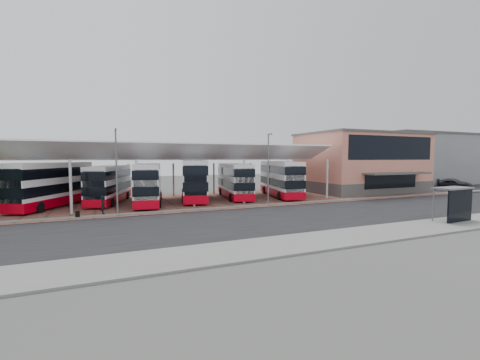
{
  "coord_description": "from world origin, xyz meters",
  "views": [
    {
      "loc": [
        -15.28,
        -25.6,
        5.41
      ],
      "look_at": [
        -1.14,
        7.06,
        2.92
      ],
      "focal_mm": 24.0,
      "sensor_mm": 36.0,
      "label": 1
    }
  ],
  "objects_px": {
    "bus_2": "(149,184)",
    "bus_4": "(234,181)",
    "bus_1": "(109,184)",
    "carpark_car_a": "(452,184)",
    "pedestrian": "(103,205)",
    "bus_0": "(52,185)",
    "bus_shelter": "(458,200)",
    "terminal": "(361,162)",
    "carpark_car_b": "(455,183)",
    "bus_3": "(194,180)",
    "bus_5": "(280,179)"
  },
  "relations": [
    {
      "from": "bus_5",
      "to": "carpark_car_b",
      "type": "xyz_separation_m",
      "value": [
        36.02,
        -0.62,
        -1.61
      ]
    },
    {
      "from": "bus_1",
      "to": "carpark_car_b",
      "type": "distance_m",
      "value": 57.98
    },
    {
      "from": "bus_2",
      "to": "bus_4",
      "type": "distance_m",
      "value": 11.31
    },
    {
      "from": "terminal",
      "to": "bus_1",
      "type": "xyz_separation_m",
      "value": [
        -37.47,
        1.22,
        -2.42
      ]
    },
    {
      "from": "carpark_car_a",
      "to": "terminal",
      "type": "bearing_deg",
      "value": 129.64
    },
    {
      "from": "terminal",
      "to": "bus_5",
      "type": "distance_m",
      "value": 15.82
    },
    {
      "from": "bus_1",
      "to": "bus_shelter",
      "type": "height_order",
      "value": "bus_1"
    },
    {
      "from": "bus_1",
      "to": "bus_2",
      "type": "height_order",
      "value": "bus_2"
    },
    {
      "from": "bus_shelter",
      "to": "bus_2",
      "type": "bearing_deg",
      "value": 133.22
    },
    {
      "from": "terminal",
      "to": "bus_0",
      "type": "height_order",
      "value": "terminal"
    },
    {
      "from": "bus_shelter",
      "to": "carpark_car_b",
      "type": "bearing_deg",
      "value": 29.74
    },
    {
      "from": "bus_1",
      "to": "bus_2",
      "type": "distance_m",
      "value": 4.92
    },
    {
      "from": "bus_1",
      "to": "pedestrian",
      "type": "height_order",
      "value": "bus_1"
    },
    {
      "from": "bus_4",
      "to": "carpark_car_a",
      "type": "xyz_separation_m",
      "value": [
        40.17,
        -2.67,
        -1.52
      ]
    },
    {
      "from": "carpark_car_b",
      "to": "bus_5",
      "type": "bearing_deg",
      "value": 144.71
    },
    {
      "from": "bus_5",
      "to": "pedestrian",
      "type": "distance_m",
      "value": 23.31
    },
    {
      "from": "bus_shelter",
      "to": "terminal",
      "type": "bearing_deg",
      "value": 60.28
    },
    {
      "from": "bus_1",
      "to": "bus_2",
      "type": "xyz_separation_m",
      "value": [
        4.14,
        -2.65,
        0.11
      ]
    },
    {
      "from": "bus_1",
      "to": "bus_4",
      "type": "distance_m",
      "value": 15.46
    },
    {
      "from": "pedestrian",
      "to": "carpark_car_a",
      "type": "xyz_separation_m",
      "value": [
        56.33,
        3.8,
        -0.13
      ]
    },
    {
      "from": "terminal",
      "to": "pedestrian",
      "type": "height_order",
      "value": "terminal"
    },
    {
      "from": "carpark_car_a",
      "to": "carpark_car_b",
      "type": "distance_m",
      "value": 2.53
    },
    {
      "from": "terminal",
      "to": "carpark_car_a",
      "type": "relative_size",
      "value": 4.35
    },
    {
      "from": "bus_1",
      "to": "terminal",
      "type": "bearing_deg",
      "value": 15.81
    },
    {
      "from": "bus_2",
      "to": "carpark_car_b",
      "type": "height_order",
      "value": "bus_2"
    },
    {
      "from": "bus_4",
      "to": "bus_5",
      "type": "distance_m",
      "value": 6.54
    },
    {
      "from": "bus_2",
      "to": "bus_shelter",
      "type": "xyz_separation_m",
      "value": [
        22.22,
        -21.01,
        -0.47
      ]
    },
    {
      "from": "bus_0",
      "to": "bus_3",
      "type": "xyz_separation_m",
      "value": [
        15.8,
        -0.11,
        0.09
      ]
    },
    {
      "from": "carpark_car_a",
      "to": "bus_2",
      "type": "bearing_deg",
      "value": 137.11
    },
    {
      "from": "bus_shelter",
      "to": "bus_3",
      "type": "bearing_deg",
      "value": 122.52
    },
    {
      "from": "bus_0",
      "to": "bus_1",
      "type": "xyz_separation_m",
      "value": [
        5.82,
        0.9,
        -0.21
      ]
    },
    {
      "from": "bus_0",
      "to": "bus_shelter",
      "type": "height_order",
      "value": "bus_0"
    },
    {
      "from": "bus_4",
      "to": "bus_5",
      "type": "bearing_deg",
      "value": 0.82
    },
    {
      "from": "bus_5",
      "to": "bus_4",
      "type": "bearing_deg",
      "value": -176.16
    },
    {
      "from": "bus_0",
      "to": "bus_3",
      "type": "relative_size",
      "value": 0.93
    },
    {
      "from": "bus_2",
      "to": "pedestrian",
      "type": "relative_size",
      "value": 6.61
    },
    {
      "from": "bus_2",
      "to": "bus_4",
      "type": "xyz_separation_m",
      "value": [
        11.25,
        1.18,
        -0.04
      ]
    },
    {
      "from": "bus_1",
      "to": "carpark_car_a",
      "type": "relative_size",
      "value": 2.58
    },
    {
      "from": "carpark_car_b",
      "to": "bus_4",
      "type": "bearing_deg",
      "value": 143.48
    },
    {
      "from": "bus_0",
      "to": "bus_3",
      "type": "distance_m",
      "value": 15.8
    },
    {
      "from": "bus_2",
      "to": "bus_4",
      "type": "bearing_deg",
      "value": 16.36
    },
    {
      "from": "carpark_car_a",
      "to": "carpark_car_b",
      "type": "xyz_separation_m",
      "value": [
        2.31,
        1.03,
        0.04
      ]
    },
    {
      "from": "bus_0",
      "to": "carpark_car_b",
      "type": "xyz_separation_m",
      "value": [
        63.7,
        -2.2,
        -1.61
      ]
    },
    {
      "from": "bus_4",
      "to": "bus_shelter",
      "type": "height_order",
      "value": "bus_4"
    },
    {
      "from": "terminal",
      "to": "bus_4",
      "type": "distance_m",
      "value": 22.2
    },
    {
      "from": "terminal",
      "to": "carpark_car_a",
      "type": "distance_m",
      "value": 18.73
    },
    {
      "from": "bus_0",
      "to": "terminal",
      "type": "bearing_deg",
      "value": 27.42
    },
    {
      "from": "pedestrian",
      "to": "carpark_car_a",
      "type": "relative_size",
      "value": 0.41
    },
    {
      "from": "pedestrian",
      "to": "terminal",
      "type": "bearing_deg",
      "value": -74.79
    },
    {
      "from": "bus_4",
      "to": "bus_shelter",
      "type": "bearing_deg",
      "value": -53.92
    }
  ]
}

